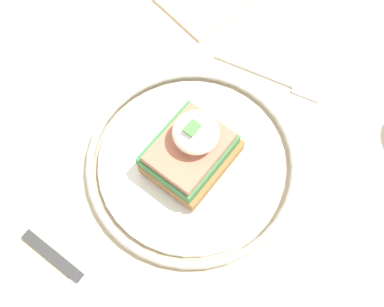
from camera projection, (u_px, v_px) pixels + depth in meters
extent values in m
plane|color=gray|center=(190.00, 286.00, 1.23)|extent=(6.00, 6.00, 0.00)
cube|color=#C6B28E|center=(187.00, 199.00, 0.56)|extent=(0.98, 0.79, 0.03)
cylinder|color=#C6B28E|center=(190.00, 23.00, 1.12)|extent=(0.06, 0.06, 0.71)
cylinder|color=silver|center=(192.00, 164.00, 0.56)|extent=(0.22, 0.22, 0.01)
torus|color=gray|center=(192.00, 162.00, 0.55)|extent=(0.25, 0.25, 0.01)
cube|color=olive|center=(192.00, 157.00, 0.54)|extent=(0.10, 0.08, 0.02)
cube|color=#38703D|center=(189.00, 151.00, 0.53)|extent=(0.09, 0.07, 0.02)
cube|color=#AD664C|center=(190.00, 148.00, 0.51)|extent=(0.08, 0.06, 0.01)
ellipsoid|color=white|center=(196.00, 132.00, 0.49)|extent=(0.05, 0.05, 0.04)
cube|color=#47843D|center=(192.00, 128.00, 0.47)|extent=(0.02, 0.01, 0.00)
cube|color=silver|center=(255.00, 69.00, 0.61)|extent=(0.03, 0.11, 0.00)
cube|color=silver|center=(307.00, 90.00, 0.60)|extent=(0.03, 0.04, 0.00)
cube|color=#2D2D2D|center=(53.00, 256.00, 0.52)|extent=(0.01, 0.08, 0.01)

